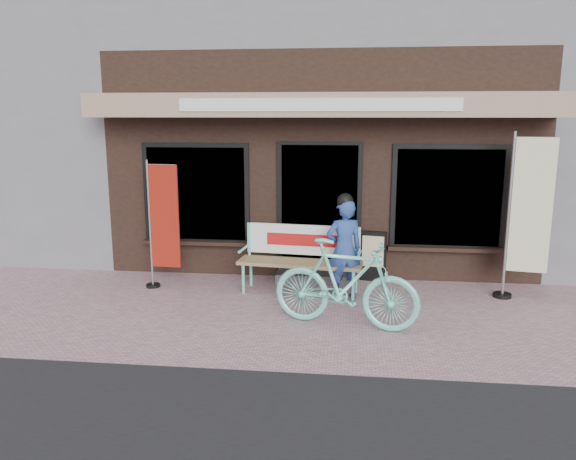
# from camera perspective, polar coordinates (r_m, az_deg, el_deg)

# --- Properties ---
(ground) EXTENTS (70.00, 70.00, 0.00)m
(ground) POSITION_cam_1_polar(r_m,az_deg,el_deg) (7.34, 2.16, -9.23)
(ground) COLOR #B68B94
(ground) RESTS_ON ground
(storefront) EXTENTS (7.00, 6.77, 6.00)m
(storefront) POSITION_cam_1_polar(r_m,az_deg,el_deg) (11.82, 4.16, 13.46)
(storefront) COLOR black
(storefront) RESTS_ON ground
(bench) EXTENTS (1.87, 0.66, 0.99)m
(bench) POSITION_cam_1_polar(r_m,az_deg,el_deg) (8.38, 1.34, -2.39)
(bench) COLOR #73E2CB
(bench) RESTS_ON ground
(person) EXTENTS (0.61, 0.49, 1.53)m
(person) POSITION_cam_1_polar(r_m,az_deg,el_deg) (8.07, 5.72, -1.75)
(person) COLOR #29458E
(person) RESTS_ON ground
(bicycle) EXTENTS (1.93, 0.94, 1.12)m
(bicycle) POSITION_cam_1_polar(r_m,az_deg,el_deg) (7.02, 5.87, -5.46)
(bicycle) COLOR #73E2CB
(bicycle) RESTS_ON ground
(nobori_red) EXTENTS (0.58, 0.23, 1.96)m
(nobori_red) POSITION_cam_1_polar(r_m,az_deg,el_deg) (8.65, -12.65, 0.68)
(nobori_red) COLOR gray
(nobori_red) RESTS_ON ground
(nobori_cream) EXTENTS (0.71, 0.30, 2.39)m
(nobori_cream) POSITION_cam_1_polar(r_m,az_deg,el_deg) (8.57, 23.11, 1.44)
(nobori_cream) COLOR gray
(nobori_cream) RESTS_ON ground
(menu_stand) EXTENTS (0.41, 0.16, 0.81)m
(menu_stand) POSITION_cam_1_polar(r_m,az_deg,el_deg) (9.03, 8.64, -2.60)
(menu_stand) COLOR black
(menu_stand) RESTS_ON ground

